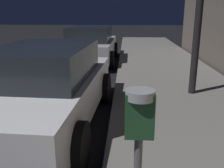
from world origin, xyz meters
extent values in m
cube|color=#1E4728|center=(4.36, 0.19, 1.34)|extent=(0.19, 0.11, 0.30)
cylinder|color=#999EA5|center=(4.36, 0.19, 1.48)|extent=(0.19, 0.19, 0.06)
cube|color=black|center=(4.31, 0.19, 1.38)|extent=(0.01, 0.08, 0.11)
cube|color=silver|center=(2.85, 2.84, 0.57)|extent=(1.95, 4.24, 0.64)
cube|color=#1E2328|center=(2.85, 2.87, 1.15)|extent=(1.64, 2.28, 0.56)
cylinder|color=black|center=(2.03, 4.17, 0.33)|extent=(0.25, 0.67, 0.66)
cylinder|color=black|center=(3.80, 4.09, 0.33)|extent=(0.25, 0.67, 0.66)
cylinder|color=black|center=(3.67, 1.51, 0.33)|extent=(0.25, 0.67, 0.66)
cube|color=#B7B7BF|center=(2.85, 8.81, 0.57)|extent=(1.82, 4.18, 0.64)
cube|color=#1E2328|center=(2.85, 8.61, 1.15)|extent=(1.58, 2.26, 0.56)
cylinder|color=black|center=(1.98, 10.11, 0.33)|extent=(0.23, 0.66, 0.66)
cylinder|color=black|center=(3.76, 10.08, 0.33)|extent=(0.23, 0.66, 0.66)
cylinder|color=black|center=(1.94, 7.53, 0.33)|extent=(0.23, 0.66, 0.66)
cylinder|color=black|center=(3.72, 7.51, 0.33)|extent=(0.23, 0.66, 0.66)
camera|label=1|loc=(4.27, -1.30, 1.98)|focal=40.05mm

